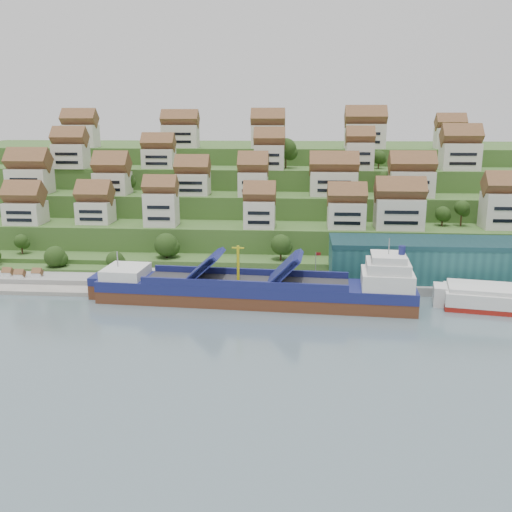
{
  "coord_description": "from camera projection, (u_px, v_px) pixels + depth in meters",
  "views": [
    {
      "loc": [
        13.13,
        -126.78,
        43.03
      ],
      "look_at": [
        2.93,
        14.0,
        8.0
      ],
      "focal_mm": 40.0,
      "sensor_mm": 36.0,
      "label": 1
    }
  ],
  "objects": [
    {
      "name": "hillside_trees",
      "position": [
        226.0,
        201.0,
        175.06
      ],
      "size": [
        136.35,
        62.23,
        32.74
      ],
      "color": "#254216",
      "rests_on": "ground"
    },
    {
      "name": "beach_huts",
      "position": [
        14.0,
        277.0,
        148.12
      ],
      "size": [
        14.4,
        3.7,
        2.2
      ],
      "color": "white",
      "rests_on": "pebble_beach"
    },
    {
      "name": "quay",
      "position": [
        322.0,
        282.0,
        146.86
      ],
      "size": [
        180.0,
        14.0,
        2.2
      ],
      "primitive_type": "cube",
      "color": "gray",
      "rests_on": "ground"
    },
    {
      "name": "cargo_ship",
      "position": [
        263.0,
        291.0,
        132.91
      ],
      "size": [
        74.34,
        16.55,
        16.3
      ],
      "rotation": [
        0.0,
        0.0,
        -0.07
      ],
      "color": "#542C19",
      "rests_on": "ground"
    },
    {
      "name": "hillside_village",
      "position": [
        260.0,
        173.0,
        187.21
      ],
      "size": [
        159.36,
        61.27,
        28.8
      ],
      "color": "beige",
      "rests_on": "ground"
    },
    {
      "name": "hillside",
      "position": [
        265.0,
        197.0,
        231.69
      ],
      "size": [
        260.0,
        128.0,
        31.0
      ],
      "color": "#2D4C1E",
      "rests_on": "ground"
    },
    {
      "name": "warehouse",
      "position": [
        449.0,
        260.0,
        145.08
      ],
      "size": [
        60.0,
        15.0,
        10.0
      ],
      "primitive_type": "cube",
      "color": "#1F5455",
      "rests_on": "quay"
    },
    {
      "name": "pebble_beach",
      "position": [
        24.0,
        281.0,
        149.58
      ],
      "size": [
        45.0,
        20.0,
        1.0
      ],
      "primitive_type": "cube",
      "color": "gray",
      "rests_on": "ground"
    },
    {
      "name": "flagpole",
      "position": [
        316.0,
        265.0,
        140.76
      ],
      "size": [
        1.28,
        0.16,
        8.0
      ],
      "color": "gray",
      "rests_on": "quay"
    },
    {
      "name": "ground",
      "position": [
        239.0,
        303.0,
        134.01
      ],
      "size": [
        300.0,
        300.0,
        0.0
      ],
      "primitive_type": "plane",
      "color": "slate",
      "rests_on": "ground"
    }
  ]
}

